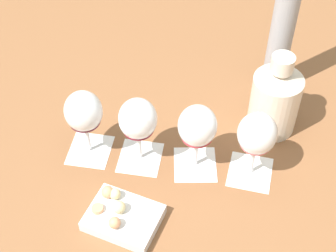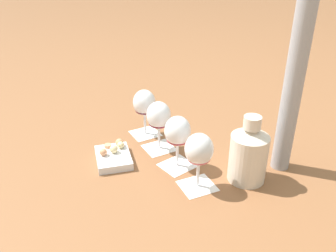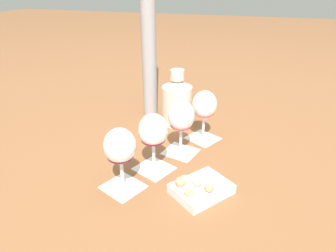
{
  "view_description": "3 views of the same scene",
  "coord_description": "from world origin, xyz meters",
  "px_view_note": "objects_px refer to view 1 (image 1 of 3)",
  "views": [
    {
      "loc": [
        0.17,
        0.69,
        0.88
      ],
      "look_at": [
        0.0,
        -0.0,
        0.11
      ],
      "focal_mm": 55.0,
      "sensor_mm": 36.0,
      "label": 1
    },
    {
      "loc": [
        -0.61,
        0.77,
        0.63
      ],
      "look_at": [
        0.0,
        -0.0,
        0.11
      ],
      "focal_mm": 38.0,
      "sensor_mm": 36.0,
      "label": 2
    },
    {
      "loc": [
        0.73,
        0.23,
        0.49
      ],
      "look_at": [
        0.0,
        -0.0,
        0.11
      ],
      "focal_mm": 32.0,
      "sensor_mm": 36.0,
      "label": 3
    }
  ],
  "objects_px": {
    "wine_glass_1": "(197,128)",
    "wine_glass_2": "(138,121)",
    "wine_glass_3": "(84,114)",
    "ceramic_vase": "(275,98)",
    "wine_glass_0": "(257,136)",
    "snack_dish": "(122,216)"
  },
  "relations": [
    {
      "from": "wine_glass_0",
      "to": "wine_glass_3",
      "type": "xyz_separation_m",
      "value": [
        0.33,
        -0.14,
        0.0
      ]
    },
    {
      "from": "wine_glass_1",
      "to": "ceramic_vase",
      "type": "distance_m",
      "value": 0.21
    },
    {
      "from": "wine_glass_2",
      "to": "wine_glass_1",
      "type": "bearing_deg",
      "value": 157.09
    },
    {
      "from": "wine_glass_0",
      "to": "wine_glass_2",
      "type": "relative_size",
      "value": 1.0
    },
    {
      "from": "wine_glass_3",
      "to": "ceramic_vase",
      "type": "distance_m",
      "value": 0.42
    },
    {
      "from": "ceramic_vase",
      "to": "snack_dish",
      "type": "distance_m",
      "value": 0.42
    },
    {
      "from": "wine_glass_0",
      "to": "snack_dish",
      "type": "xyz_separation_m",
      "value": [
        0.29,
        0.05,
        -0.1
      ]
    },
    {
      "from": "wine_glass_0",
      "to": "wine_glass_2",
      "type": "bearing_deg",
      "value": -23.38
    },
    {
      "from": "wine_glass_1",
      "to": "wine_glass_0",
      "type": "bearing_deg",
      "value": 156.15
    },
    {
      "from": "wine_glass_3",
      "to": "snack_dish",
      "type": "height_order",
      "value": "wine_glass_3"
    },
    {
      "from": "wine_glass_1",
      "to": "wine_glass_2",
      "type": "bearing_deg",
      "value": -22.91
    },
    {
      "from": "wine_glass_3",
      "to": "snack_dish",
      "type": "bearing_deg",
      "value": 100.8
    },
    {
      "from": "wine_glass_1",
      "to": "wine_glass_3",
      "type": "xyz_separation_m",
      "value": [
        0.22,
        -0.1,
        -0.0
      ]
    },
    {
      "from": "wine_glass_1",
      "to": "wine_glass_3",
      "type": "height_order",
      "value": "same"
    },
    {
      "from": "wine_glass_1",
      "to": "wine_glass_3",
      "type": "relative_size",
      "value": 1.0
    },
    {
      "from": "wine_glass_0",
      "to": "wine_glass_1",
      "type": "distance_m",
      "value": 0.12
    },
    {
      "from": "snack_dish",
      "to": "wine_glass_1",
      "type": "bearing_deg",
      "value": -150.52
    },
    {
      "from": "wine_glass_0",
      "to": "wine_glass_3",
      "type": "height_order",
      "value": "same"
    },
    {
      "from": "wine_glass_0",
      "to": "wine_glass_1",
      "type": "xyz_separation_m",
      "value": [
        0.11,
        -0.05,
        0.0
      ]
    },
    {
      "from": "wine_glass_3",
      "to": "ceramic_vase",
      "type": "bearing_deg",
      "value": 176.78
    },
    {
      "from": "wine_glass_3",
      "to": "wine_glass_2",
      "type": "bearing_deg",
      "value": 155.47
    },
    {
      "from": "wine_glass_0",
      "to": "ceramic_vase",
      "type": "relative_size",
      "value": 0.82
    }
  ]
}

